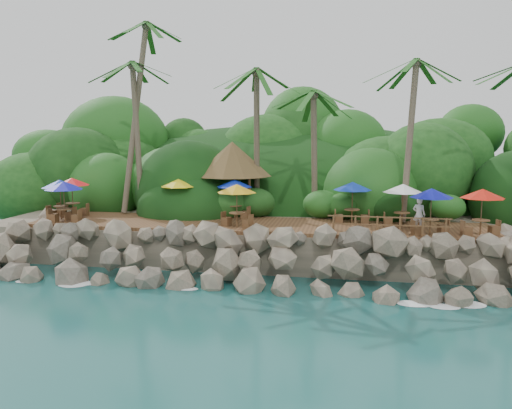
# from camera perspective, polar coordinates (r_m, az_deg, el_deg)

# --- Properties ---
(ground) EXTENTS (140.00, 140.00, 0.00)m
(ground) POSITION_cam_1_polar(r_m,az_deg,el_deg) (24.87, -2.55, -9.67)
(ground) COLOR #19514F
(ground) RESTS_ON ground
(land_base) EXTENTS (32.00, 25.20, 2.10)m
(land_base) POSITION_cam_1_polar(r_m,az_deg,el_deg) (39.99, 2.61, -1.40)
(land_base) COLOR gray
(land_base) RESTS_ON ground
(jungle_hill) EXTENTS (44.80, 28.00, 15.40)m
(jungle_hill) POSITION_cam_1_polar(r_m,az_deg,el_deg) (47.50, 3.84, -1.22)
(jungle_hill) COLOR #143811
(jungle_hill) RESTS_ON ground
(seawall) EXTENTS (29.00, 4.00, 2.30)m
(seawall) POSITION_cam_1_polar(r_m,az_deg,el_deg) (26.44, -1.59, -6.01)
(seawall) COLOR gray
(seawall) RESTS_ON ground
(terrace) EXTENTS (26.00, 5.00, 0.20)m
(terrace) POSITION_cam_1_polar(r_m,az_deg,el_deg) (30.06, -0.00, -2.27)
(terrace) COLOR brown
(terrace) RESTS_ON land_base
(jungle_foliage) EXTENTS (44.00, 16.00, 12.00)m
(jungle_foliage) POSITION_cam_1_polar(r_m,az_deg,el_deg) (39.20, 2.40, -3.15)
(jungle_foliage) COLOR #143811
(jungle_foliage) RESTS_ON ground
(foam_line) EXTENTS (25.20, 0.80, 0.06)m
(foam_line) POSITION_cam_1_polar(r_m,az_deg,el_deg) (25.14, -2.39, -9.40)
(foam_line) COLOR white
(foam_line) RESTS_ON ground
(palms) EXTENTS (29.06, 7.16, 13.40)m
(palms) POSITION_cam_1_polar(r_m,az_deg,el_deg) (32.44, 3.66, 15.28)
(palms) COLOR brown
(palms) RESTS_ON ground
(palapa) EXTENTS (5.11, 5.11, 4.60)m
(palapa) POSITION_cam_1_polar(r_m,az_deg,el_deg) (33.76, -2.60, 4.98)
(palapa) COLOR brown
(palapa) RESTS_ON ground
(dining_clusters) EXTENTS (25.80, 5.40, 2.38)m
(dining_clusters) POSITION_cam_1_polar(r_m,az_deg,el_deg) (29.78, -1.44, 1.67)
(dining_clusters) COLOR brown
(dining_clusters) RESTS_ON terrace
(railing) EXTENTS (6.10, 0.10, 1.00)m
(railing) POSITION_cam_1_polar(r_m,az_deg,el_deg) (27.20, 14.21, -2.08)
(railing) COLOR brown
(railing) RESTS_ON terrace
(waiter) EXTENTS (0.77, 0.64, 1.80)m
(waiter) POSITION_cam_1_polar(r_m,az_deg,el_deg) (28.79, 17.28, -1.06)
(waiter) COLOR white
(waiter) RESTS_ON terrace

